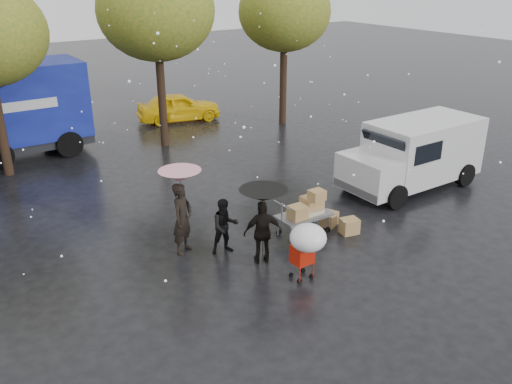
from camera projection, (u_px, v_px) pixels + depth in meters
ground at (249, 266)px, 13.26m from camera, size 90.00×90.00×0.00m
person_pink at (182, 218)px, 13.58m from camera, size 0.82×0.76×1.88m
person_middle at (225, 226)px, 13.67m from camera, size 0.81×0.70×1.45m
person_black at (263, 232)px, 13.17m from camera, size 1.03×0.74×1.63m
umbrella_pink at (180, 176)px, 13.14m from camera, size 1.06×1.06×2.23m
umbrella_black at (263, 195)px, 12.79m from camera, size 1.15×1.15×1.94m
vendor_cart at (307, 209)px, 14.63m from camera, size 1.52×0.80×1.27m
shopping_cart at (307, 241)px, 12.24m from camera, size 0.84×0.84×1.46m
white_van at (415, 153)px, 17.64m from camera, size 4.91×2.18×2.20m
box_ground_near at (349, 226)px, 14.82m from camera, size 0.54×0.47×0.43m
box_ground_far at (329, 219)px, 15.28m from camera, size 0.59×0.53×0.38m
yellow_taxi at (179, 107)px, 25.39m from camera, size 4.10×2.37×1.31m
tree_row at (77, 21)px, 18.69m from camera, size 21.60×4.40×7.12m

